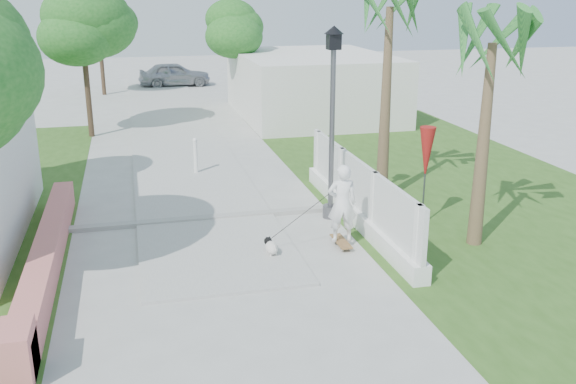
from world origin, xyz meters
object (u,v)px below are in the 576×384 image
object	(u,v)px
bollard	(195,155)
patio_umbrella	(426,154)
street_lamp	(332,117)
skateboarder	(334,206)
dog	(271,247)
parked_car	(175,74)

from	to	relation	value
bollard	patio_umbrella	bearing A→B (deg)	-50.09
street_lamp	skateboarder	size ratio (longest dim) A/B	2.35
dog	parked_car	world-z (taller)	parked_car
street_lamp	skateboarder	bearing A→B (deg)	-105.67
skateboarder	parked_car	xyz separation A→B (m)	(-1.45, 24.37, -0.22)
parked_car	patio_umbrella	bearing A→B (deg)	-174.07
skateboarder	parked_car	bearing A→B (deg)	-77.35
skateboarder	parked_car	world-z (taller)	skateboarder
bollard	patio_umbrella	distance (m)	7.25
patio_umbrella	parked_car	size ratio (longest dim) A/B	0.59
bollard	skateboarder	distance (m)	6.62
street_lamp	patio_umbrella	world-z (taller)	street_lamp
street_lamp	patio_umbrella	xyz separation A→B (m)	(1.90, -1.00, -0.74)
bollard	parked_car	world-z (taller)	parked_car
patio_umbrella	dog	size ratio (longest dim) A/B	4.23
street_lamp	patio_umbrella	distance (m)	2.27
dog	bollard	bearing A→B (deg)	87.21
patio_umbrella	skateboarder	xyz separation A→B (m)	(-2.39, -0.73, -0.80)
street_lamp	bollard	xyz separation A→B (m)	(-2.70, 4.50, -1.84)
bollard	parked_car	distance (m)	18.16
street_lamp	parked_car	distance (m)	22.79
street_lamp	skateboarder	xyz separation A→B (m)	(-0.49, -1.73, -1.54)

